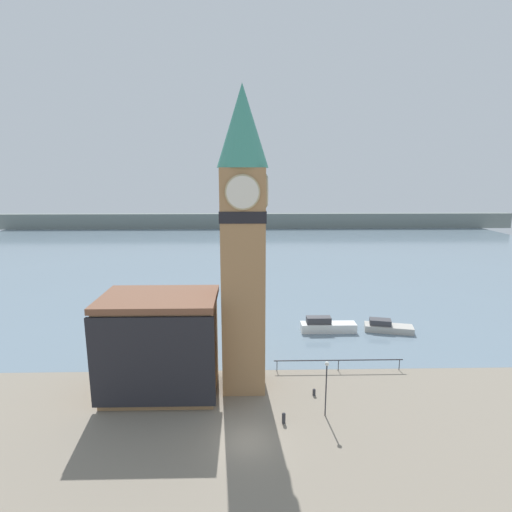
{
  "coord_description": "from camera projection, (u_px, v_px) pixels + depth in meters",
  "views": [
    {
      "loc": [
        0.07,
        -24.42,
        18.09
      ],
      "look_at": [
        0.75,
        5.56,
        11.91
      ],
      "focal_mm": 28.0,
      "sensor_mm": 36.0,
      "label": 1
    }
  ],
  "objects": [
    {
      "name": "pier_building",
      "position": [
        160.0,
        344.0,
        33.09
      ],
      "size": [
        9.51,
        6.51,
        8.39
      ],
      "color": "#9E754C",
      "rests_on": "ground_plane"
    },
    {
      "name": "water",
      "position": [
        247.0,
        250.0,
        96.22
      ],
      "size": [
        160.0,
        120.0,
        0.0
      ],
      "color": "slate",
      "rests_on": "ground_plane"
    },
    {
      "name": "boat_far",
      "position": [
        387.0,
        327.0,
        46.7
      ],
      "size": [
        5.73,
        3.01,
        1.41
      ],
      "rotation": [
        0.0,
        0.0,
        -0.23
      ],
      "color": "#B7B2A8",
      "rests_on": "water"
    },
    {
      "name": "lamp_post",
      "position": [
        326.0,
        379.0,
        29.86
      ],
      "size": [
        0.32,
        0.32,
        4.44
      ],
      "color": "#2D2D33",
      "rests_on": "ground_plane"
    },
    {
      "name": "far_shoreline",
      "position": [
        247.0,
        221.0,
        134.88
      ],
      "size": [
        180.0,
        3.0,
        5.0
      ],
      "color": "slate",
      "rests_on": "water"
    },
    {
      "name": "boat_near",
      "position": [
        326.0,
        326.0,
        46.59
      ],
      "size": [
        6.42,
        1.64,
        1.8
      ],
      "rotation": [
        0.0,
        0.0,
        -0.0
      ],
      "color": "silver",
      "rests_on": "water"
    },
    {
      "name": "clock_tower",
      "position": [
        243.0,
        236.0,
        32.15
      ],
      "size": [
        4.03,
        4.03,
        24.82
      ],
      "color": "#9E754C",
      "rests_on": "ground_plane"
    },
    {
      "name": "mooring_bollard_far",
      "position": [
        284.0,
        417.0,
        29.47
      ],
      "size": [
        0.28,
        0.28,
        0.84
      ],
      "color": "#2D2D33",
      "rests_on": "ground_plane"
    },
    {
      "name": "mooring_bollard_near",
      "position": [
        314.0,
        392.0,
        33.18
      ],
      "size": [
        0.26,
        0.26,
        0.59
      ],
      "color": "#2D2D33",
      "rests_on": "ground_plane"
    },
    {
      "name": "pier_railing",
      "position": [
        339.0,
        361.0,
        37.22
      ],
      "size": [
        12.12,
        0.08,
        1.09
      ],
      "color": "#232328",
      "rests_on": "ground_plane"
    },
    {
      "name": "ground_plane",
      "position": [
        247.0,
        441.0,
        27.56
      ],
      "size": [
        160.0,
        160.0,
        0.0
      ],
      "primitive_type": "plane",
      "color": "gray"
    }
  ]
}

